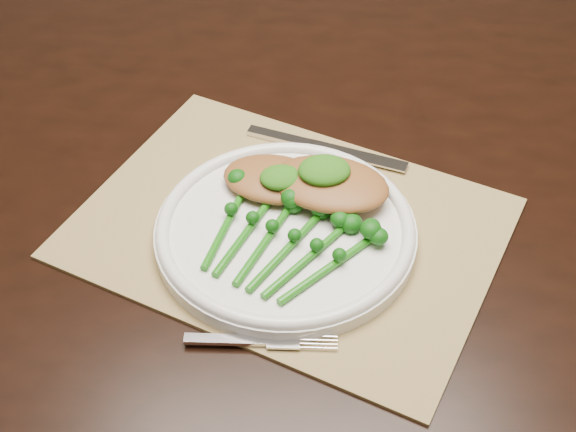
{
  "coord_description": "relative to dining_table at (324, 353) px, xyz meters",
  "views": [
    {
      "loc": [
        0.04,
        -0.78,
        1.38
      ],
      "look_at": [
        0.08,
        -0.16,
        0.78
      ],
      "focal_mm": 50.0,
      "sensor_mm": 36.0,
      "label": 1
    }
  ],
  "objects": [
    {
      "name": "broccolini_bundle",
      "position": [
        -0.08,
        -0.15,
        0.4
      ],
      "size": [
        0.21,
        0.22,
        0.04
      ],
      "rotation": [
        0.0,
        0.0,
        -0.6
      ],
      "color": "#15600C",
      "rests_on": "dinner_plate"
    },
    {
      "name": "chicken_fillet_left",
      "position": [
        -0.07,
        -0.05,
        0.41
      ],
      "size": [
        0.14,
        0.11,
        0.02
      ],
      "primitive_type": "ellipsoid",
      "rotation": [
        0.0,
        0.0,
        -0.32
      ],
      "color": "#915A2A",
      "rests_on": "dinner_plate"
    },
    {
      "name": "chicken_fillet_right",
      "position": [
        -0.01,
        -0.07,
        0.41
      ],
      "size": [
        0.16,
        0.13,
        0.03
      ],
      "primitive_type": "ellipsoid",
      "rotation": [
        0.0,
        0.0,
        -0.35
      ],
      "color": "#915A2A",
      "rests_on": "dinner_plate"
    },
    {
      "name": "pesto_dollop_left",
      "position": [
        -0.07,
        -0.06,
        0.42
      ],
      "size": [
        0.05,
        0.04,
        0.02
      ],
      "primitive_type": "ellipsoid",
      "color": "#184E0B",
      "rests_on": "chicken_fillet_left"
    },
    {
      "name": "placemat",
      "position": [
        -0.06,
        -0.1,
        0.37
      ],
      "size": [
        0.56,
        0.51,
        0.0
      ],
      "primitive_type": "cube",
      "rotation": [
        0.0,
        0.0,
        -0.54
      ],
      "color": "#99814E",
      "rests_on": "dining_table"
    },
    {
      "name": "dinner_plate",
      "position": [
        -0.07,
        -0.12,
        0.39
      ],
      "size": [
        0.28,
        0.28,
        0.03
      ],
      "color": "white",
      "rests_on": "placemat"
    },
    {
      "name": "knife",
      "position": [
        -0.02,
        0.04,
        0.38
      ],
      "size": [
        0.19,
        0.1,
        0.01
      ],
      "rotation": [
        0.0,
        0.0,
        -0.44
      ],
      "color": "silver",
      "rests_on": "placemat"
    },
    {
      "name": "pesto_dollop_right",
      "position": [
        -0.02,
        -0.07,
        0.43
      ],
      "size": [
        0.06,
        0.05,
        0.02
      ],
      "primitive_type": "ellipsoid",
      "color": "#184E0B",
      "rests_on": "chicken_fillet_right"
    },
    {
      "name": "dining_table",
      "position": [
        0.0,
        0.0,
        0.0
      ],
      "size": [
        1.71,
        1.12,
        0.75
      ],
      "rotation": [
        0.0,
        0.0,
        -0.15
      ],
      "color": "black",
      "rests_on": "ground"
    },
    {
      "name": "fork",
      "position": [
        -0.09,
        -0.26,
        0.38
      ],
      "size": [
        0.15,
        0.03,
        0.0
      ],
      "rotation": [
        0.0,
        0.0,
        -0.1
      ],
      "color": "silver",
      "rests_on": "placemat"
    }
  ]
}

